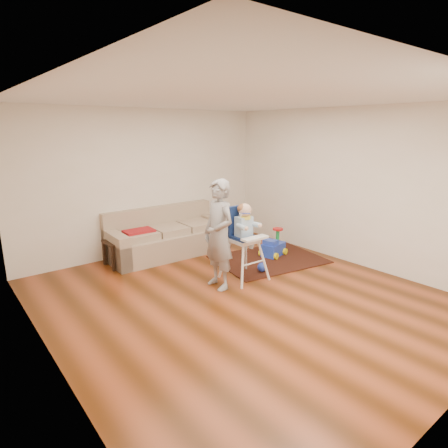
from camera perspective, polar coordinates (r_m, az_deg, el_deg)
ground at (r=5.43m, az=2.68°, el=-11.11°), size 5.50×5.50×0.00m
room_envelope at (r=5.33m, az=-0.85°, el=9.42°), size 5.04×5.52×2.72m
sofa at (r=7.13m, az=-8.54°, el=-1.23°), size 2.29×0.99×0.87m
side_table at (r=6.80m, az=-15.64°, el=-4.27°), size 0.45×0.45×0.45m
area_rug at (r=6.94m, az=6.80°, el=-5.35°), size 2.08×1.69×0.01m
ride_on_toy at (r=7.07m, az=7.55°, el=-2.81°), size 0.52×0.43×0.50m
toy_ball at (r=6.30m, az=5.81°, el=-6.55°), size 0.16×0.16×0.16m
high_chair at (r=5.86m, az=3.12°, el=-2.92°), size 0.58×0.58×1.24m
adult at (r=5.49m, az=-0.81°, el=-1.65°), size 0.42×0.61×1.64m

